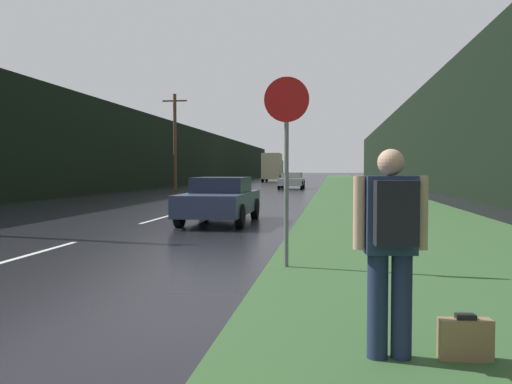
{
  "coord_description": "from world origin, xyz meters",
  "views": [
    {
      "loc": [
        5.45,
        -0.55,
        1.55
      ],
      "look_at": [
        3.15,
        15.9,
        0.87
      ],
      "focal_mm": 38.0,
      "sensor_mm": 36.0,
      "label": 1
    }
  ],
  "objects_px": {
    "car_passing_far": "(292,180)",
    "delivery_truck": "(273,167)",
    "car_passing_near": "(220,199)",
    "hitchhiker_with_backpack": "(391,240)",
    "suitcase": "(465,340)",
    "stop_sign": "(286,150)"
  },
  "relations": [
    {
      "from": "car_passing_far",
      "to": "delivery_truck",
      "type": "relative_size",
      "value": 0.66
    },
    {
      "from": "car_passing_near",
      "to": "delivery_truck",
      "type": "bearing_deg",
      "value": -85.41
    },
    {
      "from": "hitchhiker_with_backpack",
      "to": "delivery_truck",
      "type": "height_order",
      "value": "delivery_truck"
    },
    {
      "from": "suitcase",
      "to": "hitchhiker_with_backpack",
      "type": "bearing_deg",
      "value": -177.72
    },
    {
      "from": "car_passing_far",
      "to": "delivery_truck",
      "type": "xyz_separation_m",
      "value": [
        -4.42,
        26.32,
        1.21
      ]
    },
    {
      "from": "suitcase",
      "to": "car_passing_near",
      "type": "height_order",
      "value": "car_passing_near"
    },
    {
      "from": "hitchhiker_with_backpack",
      "to": "car_passing_far",
      "type": "height_order",
      "value": "hitchhiker_with_backpack"
    },
    {
      "from": "stop_sign",
      "to": "suitcase",
      "type": "relative_size",
      "value": 7.01
    },
    {
      "from": "delivery_truck",
      "to": "car_passing_far",
      "type": "bearing_deg",
      "value": -80.46
    },
    {
      "from": "suitcase",
      "to": "delivery_truck",
      "type": "bearing_deg",
      "value": 92.14
    },
    {
      "from": "suitcase",
      "to": "delivery_truck",
      "type": "distance_m",
      "value": 66.75
    },
    {
      "from": "stop_sign",
      "to": "car_passing_near",
      "type": "relative_size",
      "value": 0.66
    },
    {
      "from": "suitcase",
      "to": "car_passing_near",
      "type": "distance_m",
      "value": 11.93
    },
    {
      "from": "suitcase",
      "to": "car_passing_far",
      "type": "distance_m",
      "value": 40.06
    },
    {
      "from": "stop_sign",
      "to": "car_passing_far",
      "type": "distance_m",
      "value": 35.94
    },
    {
      "from": "car_passing_near",
      "to": "car_passing_far",
      "type": "xyz_separation_m",
      "value": [
        0.0,
        28.71,
        0.02
      ]
    },
    {
      "from": "car_passing_near",
      "to": "car_passing_far",
      "type": "height_order",
      "value": "car_passing_far"
    },
    {
      "from": "suitcase",
      "to": "car_passing_far",
      "type": "height_order",
      "value": "car_passing_far"
    },
    {
      "from": "car_passing_near",
      "to": "car_passing_far",
      "type": "bearing_deg",
      "value": -90.0
    },
    {
      "from": "car_passing_far",
      "to": "suitcase",
      "type": "bearing_deg",
      "value": 96.18
    },
    {
      "from": "hitchhiker_with_backpack",
      "to": "car_passing_far",
      "type": "bearing_deg",
      "value": 89.93
    },
    {
      "from": "car_passing_near",
      "to": "suitcase",
      "type": "bearing_deg",
      "value": 111.2
    }
  ]
}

